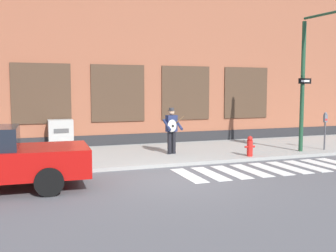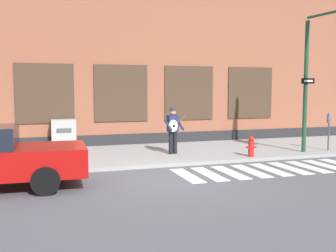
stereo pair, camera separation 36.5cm
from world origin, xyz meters
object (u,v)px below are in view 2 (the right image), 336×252
busker (173,128)px  parking_meter (329,125)px  traffic_light (335,54)px  fire_hydrant (251,147)px  utility_box (64,134)px

busker → parking_meter: size_ratio=1.15×
busker → parking_meter: (5.84, -1.03, 0.01)m
traffic_light → parking_meter: traffic_light is taller
parking_meter → fire_hydrant: size_ratio=2.05×
fire_hydrant → busker: bearing=150.0°
utility_box → fire_hydrant: utility_box is taller
parking_meter → utility_box: bearing=159.9°
utility_box → fire_hydrant: (6.00, -3.81, -0.23)m
busker → parking_meter: 5.93m
busker → traffic_light: traffic_light is taller
utility_box → traffic_light: bearing=-29.2°
busker → traffic_light: size_ratio=0.33×
parking_meter → fire_hydrant: parking_meter is taller
traffic_light → fire_hydrant: size_ratio=7.06×
parking_meter → fire_hydrant: bearing=-174.5°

